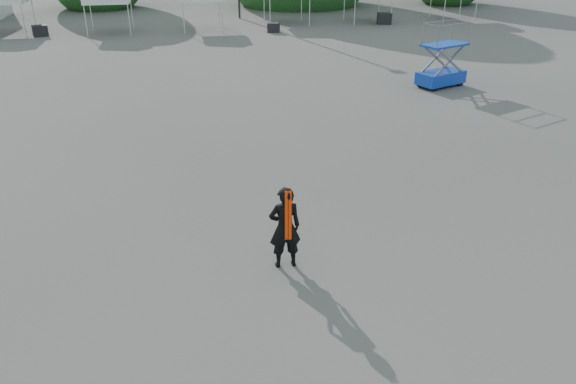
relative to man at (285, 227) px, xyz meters
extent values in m
plane|color=#474442|center=(-0.36, 1.98, -0.91)|extent=(120.00, 120.00, 0.00)
cylinder|color=silver|center=(-11.43, 28.83, 0.09)|extent=(0.06, 0.06, 2.00)
cylinder|color=silver|center=(-11.43, 31.75, 0.09)|extent=(0.06, 0.06, 2.00)
cube|color=silver|center=(-12.89, 30.29, 1.17)|extent=(3.12, 3.12, 0.30)
cylinder|color=silver|center=(-7.57, 27.90, 0.09)|extent=(0.06, 0.06, 2.00)
cylinder|color=silver|center=(-4.95, 27.90, 0.09)|extent=(0.06, 0.06, 2.00)
cylinder|color=silver|center=(-7.57, 30.53, 0.09)|extent=(0.06, 0.06, 2.00)
cylinder|color=silver|center=(-4.95, 30.53, 0.09)|extent=(0.06, 0.06, 2.00)
cube|color=silver|center=(-6.26, 29.22, 1.17)|extent=(2.83, 2.83, 0.30)
cylinder|color=silver|center=(-1.55, 27.96, 0.09)|extent=(0.06, 0.06, 2.00)
cylinder|color=silver|center=(0.90, 27.96, 0.09)|extent=(0.06, 0.06, 2.00)
cylinder|color=silver|center=(-1.55, 30.42, 0.09)|extent=(0.06, 0.06, 2.00)
cylinder|color=silver|center=(0.90, 30.42, 0.09)|extent=(0.06, 0.06, 2.00)
cylinder|color=silver|center=(4.29, 29.53, 0.09)|extent=(0.06, 0.06, 2.00)
cylinder|color=silver|center=(7.06, 29.53, 0.09)|extent=(0.06, 0.06, 2.00)
cylinder|color=silver|center=(4.29, 32.30, 0.09)|extent=(0.06, 0.06, 2.00)
cylinder|color=silver|center=(7.06, 32.30, 0.09)|extent=(0.06, 0.06, 2.00)
cylinder|color=silver|center=(10.17, 29.11, 0.09)|extent=(0.06, 0.06, 2.00)
cylinder|color=silver|center=(12.86, 29.11, 0.09)|extent=(0.06, 0.06, 2.00)
cylinder|color=silver|center=(10.17, 31.80, 0.09)|extent=(0.06, 0.06, 2.00)
cylinder|color=silver|center=(12.86, 31.80, 0.09)|extent=(0.06, 0.06, 2.00)
cylinder|color=silver|center=(16.97, 29.43, 0.09)|extent=(0.06, 0.06, 2.00)
cylinder|color=silver|center=(19.43, 29.43, 0.09)|extent=(0.06, 0.06, 2.00)
cylinder|color=silver|center=(16.97, 31.89, 0.09)|extent=(0.06, 0.06, 2.00)
cylinder|color=silver|center=(19.43, 31.89, 0.09)|extent=(0.06, 0.06, 2.00)
imported|color=black|center=(0.00, 0.00, 0.00)|extent=(0.68, 0.46, 1.82)
cube|color=#FF3305|center=(0.00, -0.18, 0.36)|extent=(0.15, 0.02, 1.09)
cube|color=#0C1EA6|center=(9.26, 12.87, -0.51)|extent=(2.36, 1.79, 0.53)
cube|color=#0C1EA6|center=(9.26, 12.87, 0.90)|extent=(2.26, 1.72, 0.09)
cylinder|color=black|center=(8.70, 12.16, -0.75)|extent=(0.34, 0.24, 0.32)
cylinder|color=black|center=(10.17, 12.77, -0.75)|extent=(0.34, 0.24, 0.32)
cylinder|color=black|center=(8.36, 12.97, -0.75)|extent=(0.34, 0.24, 0.32)
cylinder|color=black|center=(9.83, 13.58, -0.75)|extent=(0.34, 0.24, 0.32)
cube|color=black|center=(-10.57, 28.85, -0.57)|extent=(1.05, 0.93, 0.68)
cube|color=black|center=(4.21, 27.58, -0.61)|extent=(0.90, 0.78, 0.60)
cube|color=black|center=(12.47, 29.41, -0.53)|extent=(1.13, 0.96, 0.76)
camera|label=1|loc=(-1.76, -9.83, 5.61)|focal=35.00mm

